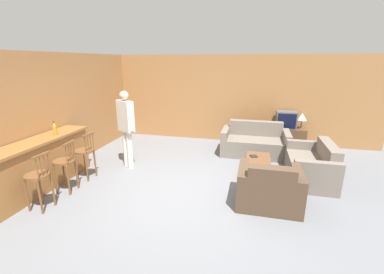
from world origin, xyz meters
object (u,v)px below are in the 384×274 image
at_px(book_on_table, 254,156).
at_px(person_by_window, 126,125).
at_px(bar_chair_near, 38,179).
at_px(couch_far, 255,143).
at_px(tv, 286,120).
at_px(armchair_near, 269,189).
at_px(loveseat_right, 312,166).
at_px(bar_chair_far, 85,154).
at_px(coffee_table, 258,161).
at_px(tv_unit, 284,138).
at_px(bar_chair_mid, 65,165).
at_px(table_lamp, 302,117).
at_px(bottle, 55,129).

distance_m(book_on_table, person_by_window, 2.95).
relative_size(bar_chair_near, person_by_window, 0.56).
bearing_deg(person_by_window, book_on_table, 7.26).
relative_size(couch_far, tv, 3.14).
relative_size(armchair_near, loveseat_right, 0.72).
bearing_deg(tv, couch_far, -136.40).
bearing_deg(book_on_table, armchair_near, -78.23).
xyz_separation_m(couch_far, armchair_near, (0.26, -2.56, 0.00)).
relative_size(bar_chair_far, person_by_window, 0.56).
relative_size(coffee_table, tv_unit, 0.80).
distance_m(bar_chair_near, person_by_window, 2.13).
height_order(bar_chair_far, coffee_table, bar_chair_far).
bearing_deg(coffee_table, bar_chair_mid, -155.43).
bearing_deg(loveseat_right, person_by_window, -175.83).
relative_size(tv, book_on_table, 2.84).
height_order(loveseat_right, book_on_table, loveseat_right).
height_order(loveseat_right, person_by_window, person_by_window).
height_order(armchair_near, table_lamp, table_lamp).
height_order(armchair_near, book_on_table, armchair_near).
height_order(coffee_table, table_lamp, table_lamp).
xyz_separation_m(bottle, person_by_window, (1.04, 0.97, -0.10)).
xyz_separation_m(bar_chair_near, couch_far, (3.46, 3.59, -0.23)).
bearing_deg(bar_chair_mid, coffee_table, 24.57).
relative_size(loveseat_right, tv, 2.67).
bearing_deg(tv_unit, coffee_table, -109.21).
height_order(bar_chair_mid, bottle, bottle).
relative_size(coffee_table, table_lamp, 2.03).
height_order(armchair_near, tv, tv).
distance_m(bar_chair_far, book_on_table, 3.63).
distance_m(loveseat_right, person_by_window, 4.13).
xyz_separation_m(bar_chair_mid, tv_unit, (4.28, 3.74, -0.25)).
relative_size(armchair_near, tv, 1.93).
distance_m(bar_chair_far, tv, 5.32).
distance_m(table_lamp, person_by_window, 4.75).
bearing_deg(table_lamp, bar_chair_near, -137.05).
height_order(bar_chair_far, armchair_near, bar_chair_far).
distance_m(bar_chair_near, bar_chair_mid, 0.63).
relative_size(armchair_near, table_lamp, 2.40).
bearing_deg(table_lamp, tv_unit, 180.00).
distance_m(tv_unit, person_by_window, 4.46).
bearing_deg(book_on_table, loveseat_right, -3.28).
distance_m(couch_far, coffee_table, 1.34).
relative_size(tv, person_by_window, 0.31).
xyz_separation_m(armchair_near, tv, (0.56, 3.34, 0.51)).
bearing_deg(bar_chair_far, armchair_near, -3.11).
xyz_separation_m(tv_unit, book_on_table, (-0.84, -2.02, 0.10)).
bearing_deg(table_lamp, armchair_near, -106.22).
height_order(coffee_table, tv_unit, tv_unit).
relative_size(bar_chair_mid, person_by_window, 0.56).
xyz_separation_m(armchair_near, bottle, (-4.18, -0.01, 0.81)).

